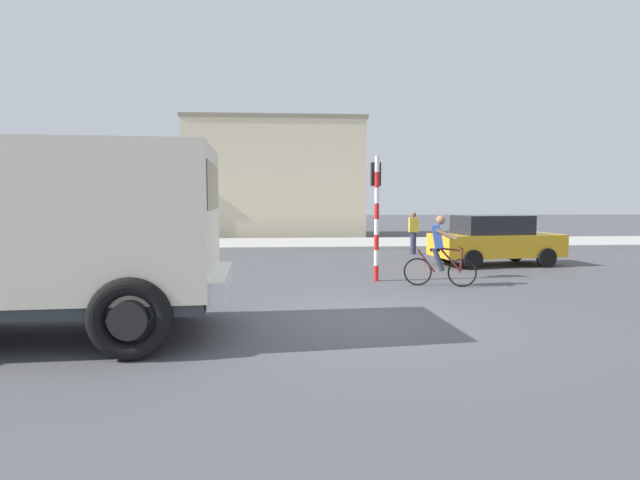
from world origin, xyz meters
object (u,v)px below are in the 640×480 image
(traffic_light_pole, at_px, (376,201))
(pedestrian_near_kerb, at_px, (413,232))
(truck_foreground, at_px, (38,228))
(car_red_near, at_px, (495,240))
(cyclist, at_px, (440,251))

(traffic_light_pole, height_order, pedestrian_near_kerb, traffic_light_pole)
(truck_foreground, height_order, car_red_near, truck_foreground)
(car_red_near, distance_m, pedestrian_near_kerb, 3.83)
(cyclist, relative_size, traffic_light_pole, 0.54)
(cyclist, xyz_separation_m, pedestrian_near_kerb, (1.21, 7.17, -0.02))
(truck_foreground, distance_m, traffic_light_pole, 7.89)
(truck_foreground, height_order, traffic_light_pole, traffic_light_pole)
(cyclist, bearing_deg, pedestrian_near_kerb, 80.45)
(cyclist, relative_size, pedestrian_near_kerb, 1.06)
(truck_foreground, relative_size, cyclist, 3.23)
(traffic_light_pole, distance_m, pedestrian_near_kerb, 6.83)
(truck_foreground, xyz_separation_m, cyclist, (7.40, 4.12, -0.80))
(traffic_light_pole, bearing_deg, car_red_near, 32.80)
(car_red_near, relative_size, pedestrian_near_kerb, 2.58)
(car_red_near, height_order, pedestrian_near_kerb, pedestrian_near_kerb)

